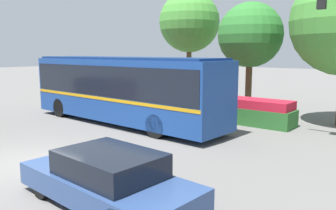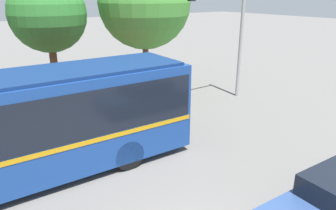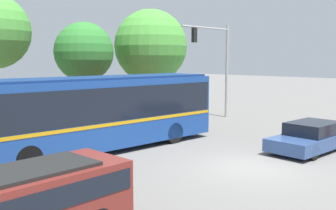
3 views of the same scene
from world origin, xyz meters
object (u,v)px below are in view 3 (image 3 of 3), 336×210
suv_left_lane (15,205)px  street_tree_right (151,46)px  street_tree_centre (84,52)px  city_bus (102,109)px  sedan_foreground (312,137)px  traffic_light_pole (217,57)px

suv_left_lane → street_tree_right: street_tree_right is taller
street_tree_centre → street_tree_right: bearing=-6.3°
street_tree_centre → city_bus: bearing=-117.2°
street_tree_centre → sedan_foreground: bearing=-77.1°
suv_left_lane → street_tree_centre: (9.98, 12.85, 3.42)m
sedan_foreground → city_bus: bearing=-42.9°
street_tree_centre → street_tree_right: street_tree_right is taller
traffic_light_pole → street_tree_right: street_tree_right is taller
suv_left_lane → traffic_light_pole: (17.31, 8.25, 3.14)m
street_tree_right → suv_left_lane: bearing=-140.7°
street_tree_centre → street_tree_right: (5.03, -0.56, 0.48)m
city_bus → suv_left_lane: size_ratio=2.31×
suv_left_lane → traffic_light_pole: bearing=-156.3°
city_bus → sedan_foreground: size_ratio=2.42×
street_tree_right → traffic_light_pole: bearing=-60.2°
city_bus → traffic_light_pole: bearing=-167.2°
traffic_light_pole → street_tree_right: bearing=-60.2°
traffic_light_pole → street_tree_centre: traffic_light_pole is taller
city_bus → sedan_foreground: 9.29m
sedan_foreground → street_tree_centre: (-3.02, 13.23, 3.82)m
traffic_light_pole → street_tree_centre: bearing=-32.1°
sedan_foreground → street_tree_centre: 14.10m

